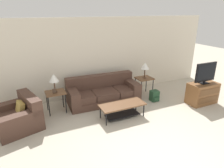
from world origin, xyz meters
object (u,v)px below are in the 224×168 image
table_lamp_right (145,66)px  television (206,73)px  backpack (154,96)px  table_lamp_left (54,78)px  couch (103,93)px  armchair (18,117)px  side_table_right (144,80)px  tv_console (202,93)px  coffee_table (122,107)px  side_table_left (55,94)px

table_lamp_right → television: television is taller
table_lamp_right → backpack: (0.03, -0.58, -0.86)m
backpack → table_lamp_left: bearing=169.1°
couch → television: (2.80, -1.43, 0.72)m
armchair → table_lamp_right: bearing=6.2°
armchair → side_table_right: (4.01, 0.43, 0.27)m
side_table_right → television: 1.92m
table_lamp_left → tv_console: size_ratio=0.58×
coffee_table → backpack: (1.45, 0.51, -0.13)m
armchair → television: television is taller
side_table_left → backpack: (3.03, -0.58, -0.38)m
table_lamp_right → coffee_table: bearing=-142.4°
coffee_table → table_lamp_right: size_ratio=2.33×
side_table_right → couch: bearing=176.5°
couch → armchair: 2.57m
side_table_left → television: 4.52m
table_lamp_left → coffee_table: bearing=-34.6°
table_lamp_right → backpack: bearing=-86.7°
couch → table_lamp_right: 1.67m
table_lamp_right → television: bearing=-45.9°
side_table_left → television: bearing=-17.3°
couch → television: 3.22m
coffee_table → backpack: size_ratio=3.58×
table_lamp_left → table_lamp_right: (2.99, 0.00, 0.00)m
side_table_left → side_table_right: same height
coffee_table → television: 2.82m
side_table_right → table_lamp_left: 3.03m
armchair → backpack: armchair is taller
table_lamp_left → television: bearing=-17.3°
coffee_table → table_lamp_right: 1.93m
side_table_right → backpack: bearing=-86.7°
side_table_left → table_lamp_right: table_lamp_right is taller
couch → television: size_ratio=2.92×
coffee_table → table_lamp_left: bearing=145.4°
backpack → coffee_table: bearing=-160.8°
armchair → coffee_table: (2.59, -0.66, 0.01)m
coffee_table → side_table_right: bearing=37.6°
table_lamp_left → side_table_left: bearing=-45.0°
side_table_right → table_lamp_right: size_ratio=1.15×
television → backpack: 1.70m
coffee_table → television: size_ratio=1.60×
coffee_table → side_table_left: 1.94m
side_table_right → tv_console: bearing=-45.9°
couch → backpack: (1.53, -0.68, -0.12)m
coffee_table → side_table_left: (-1.58, 1.09, 0.25)m
television → backpack: bearing=149.2°
couch → side_table_left: size_ratio=3.70×
armchair → side_table_left: size_ratio=2.14×
armchair → table_lamp_right: (4.01, 0.43, 0.75)m
couch → backpack: couch is taller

